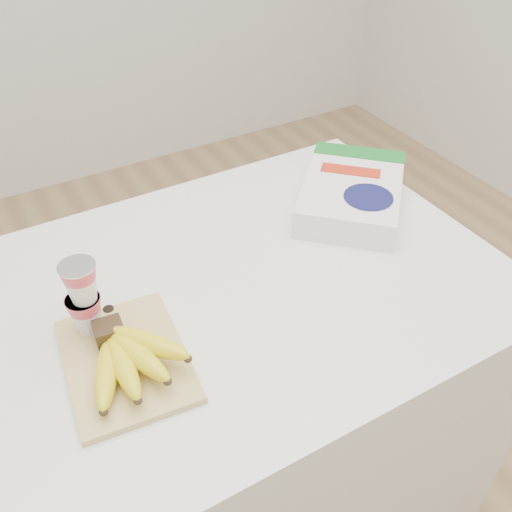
# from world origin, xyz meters

# --- Properties ---
(room) EXTENTS (4.00, 4.00, 4.00)m
(room) POSITION_xyz_m (0.00, 0.00, 1.35)
(room) COLOR tan
(room) RESTS_ON ground
(table) EXTENTS (1.14, 0.76, 0.86)m
(table) POSITION_xyz_m (0.00, 0.00, 0.43)
(table) COLOR white
(table) RESTS_ON ground
(cutting_board) EXTENTS (0.22, 0.28, 0.01)m
(cutting_board) POSITION_xyz_m (-0.21, -0.09, 0.87)
(cutting_board) COLOR #E3C97C
(cutting_board) RESTS_ON table
(bananas) EXTENTS (0.18, 0.19, 0.07)m
(bananas) POSITION_xyz_m (-0.21, -0.11, 0.90)
(bananas) COLOR #382816
(bananas) RESTS_ON cutting_board
(yogurt_stack) EXTENTS (0.06, 0.06, 0.14)m
(yogurt_stack) POSITION_xyz_m (-0.23, 0.00, 0.95)
(yogurt_stack) COLOR white
(yogurt_stack) RESTS_ON cutting_board
(cereal_box) EXTENTS (0.37, 0.37, 0.07)m
(cereal_box) POSITION_xyz_m (0.40, 0.10, 0.89)
(cereal_box) COLOR white
(cereal_box) RESTS_ON table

